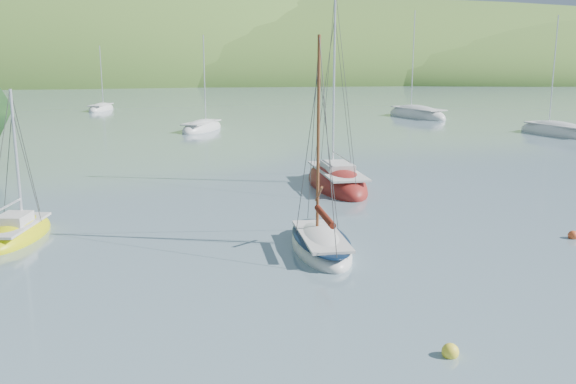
{
  "coord_description": "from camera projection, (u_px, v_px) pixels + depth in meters",
  "views": [
    {
      "loc": [
        -2.69,
        -16.95,
        7.48
      ],
      "look_at": [
        -0.45,
        8.0,
        1.91
      ],
      "focal_mm": 40.0,
      "sensor_mm": 36.0,
      "label": 1
    }
  ],
  "objects": [
    {
      "name": "sloop_red",
      "position": [
        337.0,
        183.0,
        35.81
      ],
      "size": [
        3.43,
        8.14,
        11.73
      ],
      "rotation": [
        0.0,
        0.0,
        0.09
      ],
      "color": "maroon",
      "rests_on": "ground"
    },
    {
      "name": "shoreline_hills",
      "position": [
        205.0,
        76.0,
        185.14
      ],
      "size": [
        690.0,
        135.0,
        56.0
      ],
      "color": "#3D6D29",
      "rests_on": "ground"
    },
    {
      "name": "sailboat_yellow",
      "position": [
        17.0,
        234.0,
        25.99
      ],
      "size": [
        2.51,
        5.12,
        6.54
      ],
      "rotation": [
        0.0,
        0.0,
        -0.12
      ],
      "color": "#D0D50A",
      "rests_on": "ground"
    },
    {
      "name": "distant_sloop_b",
      "position": [
        417.0,
        116.0,
        72.53
      ],
      "size": [
        6.45,
        9.5,
        12.81
      ],
      "rotation": [
        0.0,
        0.0,
        0.41
      ],
      "color": "silver",
      "rests_on": "ground"
    },
    {
      "name": "mooring_buoys",
      "position": [
        288.0,
        255.0,
        23.49
      ],
      "size": [
        22.56,
        13.85,
        0.47
      ],
      "color": "yellow",
      "rests_on": "ground"
    },
    {
      "name": "ground",
      "position": [
        329.0,
        317.0,
        18.34
      ],
      "size": [
        700.0,
        700.0,
        0.0
      ],
      "primitive_type": "plane",
      "color": "slate",
      "rests_on": "ground"
    },
    {
      "name": "distant_sloop_d",
      "position": [
        557.0,
        133.0,
        57.58
      ],
      "size": [
        5.5,
        8.46,
        11.4
      ],
      "rotation": [
        0.0,
        0.0,
        0.37
      ],
      "color": "silver",
      "rests_on": "ground"
    },
    {
      "name": "distant_sloop_c",
      "position": [
        101.0,
        109.0,
        81.01
      ],
      "size": [
        3.3,
        6.4,
        8.7
      ],
      "rotation": [
        0.0,
        0.0,
        -0.2
      ],
      "color": "silver",
      "rests_on": "ground"
    },
    {
      "name": "distant_sloop_a",
      "position": [
        202.0,
        129.0,
        60.81
      ],
      "size": [
        4.89,
        7.13,
        9.63
      ],
      "rotation": [
        0.0,
        0.0,
        -0.42
      ],
      "color": "silver",
      "rests_on": "ground"
    },
    {
      "name": "daysailer_white",
      "position": [
        321.0,
        245.0,
        24.45
      ],
      "size": [
        2.42,
        5.73,
        8.62
      ],
      "rotation": [
        0.0,
        0.0,
        0.07
      ],
      "color": "silver",
      "rests_on": "ground"
    }
  ]
}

